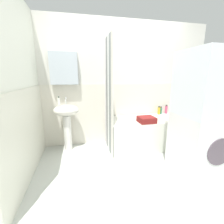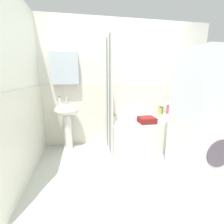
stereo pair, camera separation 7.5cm
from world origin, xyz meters
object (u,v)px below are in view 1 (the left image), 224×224
(bathtub, at_px, (145,132))
(shampoo_bottle, at_px, (161,111))
(towel_folded, at_px, (146,120))
(washer_dryer_stack, at_px, (203,115))
(body_wash_bottle, at_px, (166,109))
(lotion_bottle, at_px, (159,111))
(soap_dispenser, at_px, (59,101))
(sink, at_px, (67,117))

(bathtub, height_order, shampoo_bottle, shampoo_bottle)
(bathtub, height_order, towel_folded, towel_folded)
(washer_dryer_stack, bearing_deg, towel_folded, 124.54)
(bathtub, bearing_deg, body_wash_bottle, 25.79)
(bathtub, distance_m, shampoo_bottle, 0.66)
(shampoo_bottle, bearing_deg, washer_dryer_stack, -93.41)
(lotion_bottle, bearing_deg, soap_dispenser, -176.22)
(bathtub, bearing_deg, shampoo_bottle, 30.93)
(lotion_bottle, height_order, towel_folded, lotion_bottle)
(sink, distance_m, washer_dryer_stack, 2.17)
(shampoo_bottle, xyz_separation_m, washer_dryer_stack, (-0.07, -1.22, 0.21))
(towel_folded, bearing_deg, body_wash_bottle, 36.82)
(body_wash_bottle, xyz_separation_m, shampoo_bottle, (-0.13, -0.01, -0.02))
(sink, distance_m, bathtub, 1.51)
(soap_dispenser, relative_size, towel_folded, 0.56)
(soap_dispenser, distance_m, lotion_bottle, 2.01)
(lotion_bottle, bearing_deg, bathtub, -147.74)
(lotion_bottle, bearing_deg, towel_folded, -135.89)
(soap_dispenser, bearing_deg, body_wash_bottle, 4.21)
(washer_dryer_stack, bearing_deg, bathtub, 113.23)
(body_wash_bottle, relative_size, towel_folded, 0.68)
(bathtub, distance_m, body_wash_bottle, 0.77)
(shampoo_bottle, height_order, towel_folded, shampoo_bottle)
(bathtub, xyz_separation_m, lotion_bottle, (0.42, 0.26, 0.36))
(soap_dispenser, height_order, lotion_bottle, soap_dispenser)
(soap_dispenser, xyz_separation_m, towel_folded, (1.48, -0.36, -0.32))
(bathtub, relative_size, lotion_bottle, 8.13)
(sink, distance_m, lotion_bottle, 1.88)
(body_wash_bottle, height_order, washer_dryer_stack, washer_dryer_stack)
(shampoo_bottle, bearing_deg, towel_folded, -137.77)
(shampoo_bottle, bearing_deg, body_wash_bottle, 3.39)
(sink, bearing_deg, soap_dispenser, -162.19)
(sink, distance_m, body_wash_bottle, 2.07)
(shampoo_bottle, xyz_separation_m, lotion_bottle, (-0.06, -0.02, 0.01))
(sink, relative_size, towel_folded, 3.05)
(sink, height_order, body_wash_bottle, sink)
(body_wash_bottle, bearing_deg, towel_folded, -143.18)
(lotion_bottle, bearing_deg, sink, -177.05)
(shampoo_bottle, relative_size, washer_dryer_stack, 0.09)
(body_wash_bottle, bearing_deg, sink, -176.52)
(body_wash_bottle, distance_m, washer_dryer_stack, 1.26)
(towel_folded, bearing_deg, lotion_bottle, 44.11)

